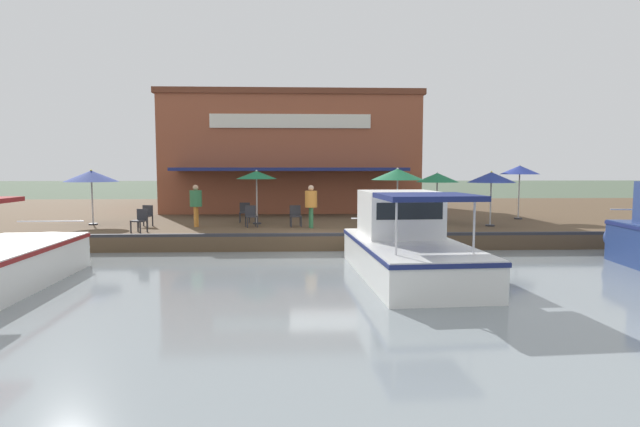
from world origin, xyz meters
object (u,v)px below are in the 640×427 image
at_px(cafe_chair_facing_river, 424,208).
at_px(tree_behind_restaurant, 362,131).
at_px(patio_umbrella_far_corner, 520,170).
at_px(patio_umbrella_mid_patio_right, 437,178).
at_px(patio_umbrella_by_entrance, 491,177).
at_px(motorboat_mid_row, 1,262).
at_px(cafe_chair_beside_entrance, 251,215).
at_px(patio_umbrella_back_row, 91,176).
at_px(waterfront_restaurant, 292,154).
at_px(cafe_chair_under_first_umbrella, 245,211).
at_px(patio_umbrella_near_quay_edge, 257,175).
at_px(cafe_chair_mid_patio, 146,215).
at_px(tree_upstream_bank, 266,139).
at_px(person_at_quay_edge, 196,201).
at_px(motorboat_fourth_along, 402,244).
at_px(cafe_chair_back_row_seat, 296,215).
at_px(person_mid_patio, 311,201).
at_px(cafe_chair_far_corner_seat, 140,219).
at_px(patio_umbrella_mid_patio_left, 398,174).

xyz_separation_m(cafe_chair_facing_river, tree_behind_restaurant, (-9.16, -1.78, 4.25)).
distance_m(patio_umbrella_far_corner, patio_umbrella_mid_patio_right, 4.32).
height_order(patio_umbrella_by_entrance, motorboat_mid_row, patio_umbrella_by_entrance).
xyz_separation_m(cafe_chair_beside_entrance, tree_behind_restaurant, (-12.24, 5.99, 4.25)).
bearing_deg(patio_umbrella_back_row, patio_umbrella_far_corner, 94.81).
height_order(waterfront_restaurant, patio_umbrella_by_entrance, waterfront_restaurant).
height_order(motorboat_mid_row, tree_behind_restaurant, tree_behind_restaurant).
bearing_deg(cafe_chair_under_first_umbrella, patio_umbrella_near_quay_edge, 39.93).
bearing_deg(cafe_chair_facing_river, patio_umbrella_mid_patio_right, 4.40).
xyz_separation_m(cafe_chair_mid_patio, tree_upstream_bank, (-15.94, 3.79, 4.01)).
bearing_deg(cafe_chair_mid_patio, patio_umbrella_mid_patio_right, 95.10).
bearing_deg(person_at_quay_edge, cafe_chair_beside_entrance, 86.88).
bearing_deg(patio_umbrella_mid_patio_right, cafe_chair_facing_river, -175.60).
distance_m(patio_umbrella_back_row, motorboat_fourth_along, 13.71).
height_order(cafe_chair_back_row_seat, person_at_quay_edge, person_at_quay_edge).
bearing_deg(cafe_chair_beside_entrance, person_mid_patio, 78.57).
bearing_deg(cafe_chair_mid_patio, patio_umbrella_back_row, -106.09).
distance_m(patio_umbrella_mid_patio_right, motorboat_fourth_along, 8.57).
xyz_separation_m(patio_umbrella_far_corner, cafe_chair_mid_patio, (2.26, -16.28, -1.78)).
xyz_separation_m(patio_umbrella_mid_patio_right, tree_upstream_bank, (-14.86, -8.34, 2.55)).
bearing_deg(patio_umbrella_by_entrance, patio_umbrella_back_row, -94.10).
xyz_separation_m(patio_umbrella_near_quay_edge, person_at_quay_edge, (0.92, -2.35, -1.00)).
xyz_separation_m(cafe_chair_far_corner_seat, tree_behind_restaurant, (-13.83, 9.87, 4.25)).
relative_size(cafe_chair_back_row_seat, motorboat_mid_row, 0.12).
relative_size(patio_umbrella_near_quay_edge, cafe_chair_facing_river, 2.67).
xyz_separation_m(patio_umbrella_near_quay_edge, motorboat_fourth_along, (7.42, 4.62, -1.82)).
relative_size(waterfront_restaurant, person_at_quay_edge, 8.22).
relative_size(cafe_chair_far_corner_seat, person_mid_patio, 0.51).
xyz_separation_m(patio_umbrella_mid_patio_left, cafe_chair_facing_river, (-4.03, 2.07, -1.62)).
xyz_separation_m(patio_umbrella_by_entrance, person_mid_patio, (0.34, -7.27, -0.92)).
height_order(patio_umbrella_by_entrance, tree_behind_restaurant, tree_behind_restaurant).
bearing_deg(cafe_chair_beside_entrance, patio_umbrella_far_corner, 102.19).
relative_size(cafe_chair_far_corner_seat, cafe_chair_facing_river, 1.00).
bearing_deg(patio_umbrella_near_quay_edge, waterfront_restaurant, 171.43).
height_order(person_mid_patio, person_at_quay_edge, person_at_quay_edge).
bearing_deg(patio_umbrella_mid_patio_left, cafe_chair_back_row_seat, -103.74).
distance_m(cafe_chair_mid_patio, tree_upstream_bank, 16.87).
height_order(patio_umbrella_mid_patio_right, motorboat_fourth_along, patio_umbrella_mid_patio_right).
distance_m(cafe_chair_mid_patio, motorboat_mid_row, 8.09).
distance_m(patio_umbrella_mid_patio_right, cafe_chair_far_corner_seat, 12.24).
distance_m(waterfront_restaurant, cafe_chair_facing_river, 9.74).
bearing_deg(waterfront_restaurant, patio_umbrella_far_corner, 54.84).
xyz_separation_m(patio_umbrella_near_quay_edge, tree_upstream_bank, (-15.24, -0.59, 2.43)).
height_order(waterfront_restaurant, cafe_chair_far_corner_seat, waterfront_restaurant).
bearing_deg(tree_behind_restaurant, cafe_chair_facing_river, 10.97).
bearing_deg(tree_behind_restaurant, person_mid_patio, -15.81).
bearing_deg(person_at_quay_edge, patio_umbrella_far_corner, 99.88).
xyz_separation_m(cafe_chair_back_row_seat, tree_behind_restaurant, (-12.23, 4.21, 4.25)).
xyz_separation_m(patio_umbrella_mid_patio_left, cafe_chair_beside_entrance, (-0.95, -5.69, -1.62)).
xyz_separation_m(patio_umbrella_by_entrance, cafe_chair_beside_entrance, (-0.14, -9.66, -1.49)).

